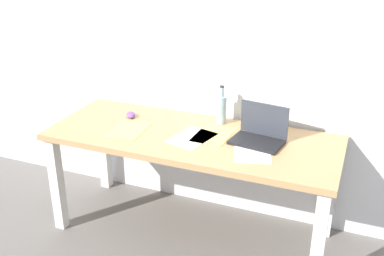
# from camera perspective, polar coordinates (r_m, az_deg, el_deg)

# --- Properties ---
(ground_plane) EXTENTS (8.00, 8.00, 0.00)m
(ground_plane) POSITION_cam_1_polar(r_m,az_deg,el_deg) (3.24, -0.00, -12.56)
(ground_plane) COLOR slate
(back_wall) EXTENTS (5.20, 0.08, 2.60)m
(back_wall) POSITION_cam_1_polar(r_m,az_deg,el_deg) (3.07, 2.95, 12.04)
(back_wall) COLOR white
(back_wall) RESTS_ON ground
(desk) EXTENTS (1.84, 0.71, 0.72)m
(desk) POSITION_cam_1_polar(r_m,az_deg,el_deg) (2.92, -0.00, -2.58)
(desk) COLOR tan
(desk) RESTS_ON ground
(laptop_right) EXTENTS (0.33, 0.25, 0.22)m
(laptop_right) POSITION_cam_1_polar(r_m,az_deg,el_deg) (2.81, 8.40, -0.71)
(laptop_right) COLOR black
(laptop_right) RESTS_ON desk
(beer_bottle) EXTENTS (0.07, 0.07, 0.26)m
(beer_bottle) POSITION_cam_1_polar(r_m,az_deg,el_deg) (3.02, 3.68, 2.41)
(beer_bottle) COLOR #99B7C1
(beer_bottle) RESTS_ON desk
(computer_mouse) EXTENTS (0.11, 0.12, 0.03)m
(computer_mouse) POSITION_cam_1_polar(r_m,az_deg,el_deg) (3.18, -7.64, 1.66)
(computer_mouse) COLOR #724799
(computer_mouse) RESTS_ON desk
(paper_sheet_near_back) EXTENTS (0.22, 0.30, 0.00)m
(paper_sheet_near_back) POSITION_cam_1_polar(r_m,az_deg,el_deg) (2.88, 2.64, -0.86)
(paper_sheet_near_back) COLOR #F4E06B
(paper_sheet_near_back) RESTS_ON desk
(paper_sheet_front_right) EXTENTS (0.28, 0.34, 0.00)m
(paper_sheet_front_right) POSITION_cam_1_polar(r_m,az_deg,el_deg) (2.69, 7.54, -2.91)
(paper_sheet_front_right) COLOR white
(paper_sheet_front_right) RESTS_ON desk
(paper_sheet_center) EXTENTS (0.28, 0.34, 0.00)m
(paper_sheet_center) POSITION_cam_1_polar(r_m,az_deg,el_deg) (2.84, 0.00, -1.21)
(paper_sheet_center) COLOR white
(paper_sheet_center) RESTS_ON desk
(paper_sheet_front_left) EXTENTS (0.23, 0.31, 0.00)m
(paper_sheet_front_left) POSITION_cam_1_polar(r_m,az_deg,el_deg) (2.98, -7.95, -0.23)
(paper_sheet_front_left) COLOR #F4E06B
(paper_sheet_front_left) RESTS_ON desk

